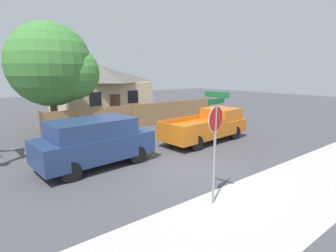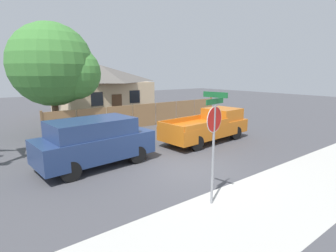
% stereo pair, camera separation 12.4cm
% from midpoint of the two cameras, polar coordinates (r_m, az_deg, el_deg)
% --- Properties ---
extents(ground_plane, '(80.00, 80.00, 0.00)m').
position_cam_midpoint_polar(ground_plane, '(10.62, 3.85, -9.29)').
color(ground_plane, '#47474C').
extents(sidewalk_strip, '(36.00, 3.20, 0.01)m').
position_cam_midpoint_polar(sidewalk_strip, '(8.52, 20.81, -15.49)').
color(sidewalk_strip, beige).
rests_on(sidewalk_strip, ground).
extents(wooden_fence, '(13.57, 0.12, 1.72)m').
position_cam_midpoint_polar(wooden_fence, '(18.67, -5.58, 2.35)').
color(wooden_fence, '#997047').
rests_on(wooden_fence, ground).
extents(house, '(8.29, 6.48, 4.45)m').
position_cam_midpoint_polar(house, '(25.12, -14.76, 7.80)').
color(house, beige).
rests_on(house, ground).
extents(oak_tree, '(5.26, 5.01, 6.75)m').
position_cam_midpoint_polar(oak_tree, '(17.69, -23.61, 11.75)').
color(oak_tree, brown).
rests_on(oak_tree, ground).
extents(red_suv, '(4.78, 2.41, 1.95)m').
position_cam_midpoint_polar(red_suv, '(11.04, -16.03, -3.19)').
color(red_suv, navy).
rests_on(red_suv, ground).
extents(orange_pickup, '(5.51, 2.40, 1.74)m').
position_cam_midpoint_polar(orange_pickup, '(14.79, 8.39, 0.03)').
color(orange_pickup, orange).
rests_on(orange_pickup, ground).
extents(stop_sign, '(0.83, 0.75, 3.26)m').
position_cam_midpoint_polar(stop_sign, '(7.39, 9.79, -0.87)').
color(stop_sign, gray).
rests_on(stop_sign, ground).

